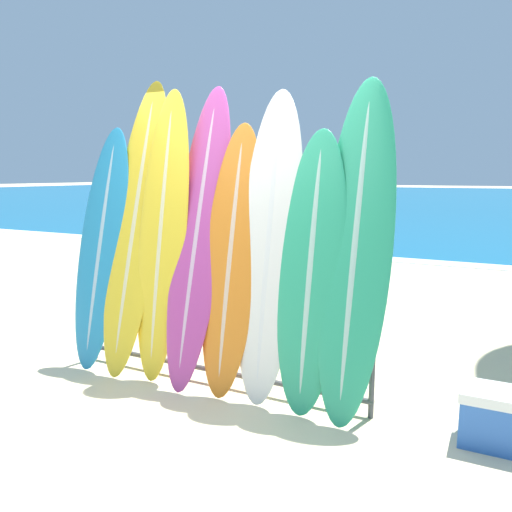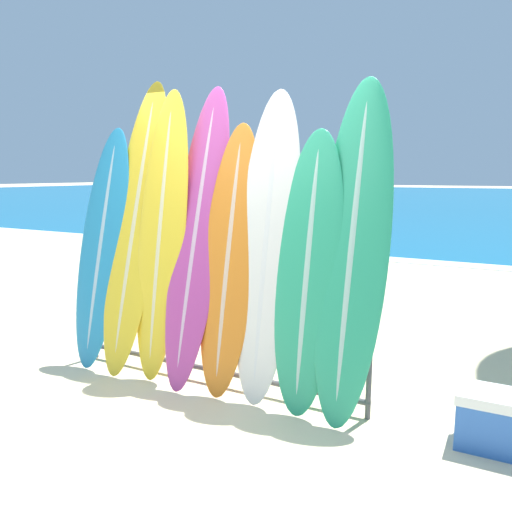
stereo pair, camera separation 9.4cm
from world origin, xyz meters
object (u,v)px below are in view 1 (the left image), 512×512
object	(u,v)px
surfboard_slot_2	(163,235)
cooler_box	(510,420)
surfboard_slot_3	(199,235)
surfboard_slot_4	(231,259)
surfboard_slot_5	(269,247)
surfboard_rack	(213,325)
person_mid_beach	(246,221)
person_near_water	(365,220)
surfboard_slot_0	(102,247)
surfboard_slot_6	(311,271)
surfboard_slot_1	(136,225)
surfboard_slot_7	(356,249)

from	to	relation	value
surfboard_slot_2	cooler_box	size ratio (longest dim) A/B	4.02
surfboard_slot_3	cooler_box	world-z (taller)	surfboard_slot_3
surfboard_slot_4	surfboard_slot_5	distance (m)	0.34
surfboard_rack	person_mid_beach	bearing A→B (deg)	114.29
surfboard_slot_3	person_near_water	xyz separation A→B (m)	(-0.00, 5.55, -0.32)
person_near_water	surfboard_slot_0	bearing A→B (deg)	-73.94
surfboard_slot_6	surfboard_slot_4	bearing A→B (deg)	178.66
surfboard_slot_4	person_near_water	xyz separation A→B (m)	(-0.34, 5.61, -0.15)
surfboard_slot_0	surfboard_slot_1	bearing A→B (deg)	10.03
surfboard_slot_4	surfboard_slot_6	world-z (taller)	surfboard_slot_4
surfboard_slot_7	surfboard_slot_0	bearing A→B (deg)	-179.49
surfboard_rack	surfboard_slot_5	world-z (taller)	surfboard_slot_5
surfboard_slot_6	surfboard_slot_7	size ratio (longest dim) A/B	0.85
surfboard_slot_0	surfboard_slot_5	size ratio (longest dim) A/B	0.91
surfboard_slot_5	surfboard_slot_3	bearing A→B (deg)	177.53
surfboard_slot_2	person_near_water	xyz separation A→B (m)	(0.34, 5.59, -0.31)
surfboard_slot_4	person_mid_beach	bearing A→B (deg)	116.21
person_near_water	surfboard_slot_6	bearing A→B (deg)	-53.13
surfboard_slot_1	cooler_box	xyz separation A→B (m)	(3.08, -0.08, -1.12)
surfboard_slot_4	surfboard_rack	bearing A→B (deg)	179.87
person_near_water	surfboard_slot_2	bearing A→B (deg)	-66.98
surfboard_slot_6	surfboard_rack	bearing A→B (deg)	178.91
surfboard_slot_6	person_mid_beach	world-z (taller)	surfboard_slot_6
surfboard_slot_3	person_mid_beach	distance (m)	4.67
surfboard_slot_1	surfboard_slot_2	distance (m)	0.35
surfboard_rack	surfboard_slot_2	distance (m)	0.89
surfboard_slot_3	surfboard_slot_0	bearing A→B (deg)	-177.84
surfboard_slot_2	surfboard_slot_6	size ratio (longest dim) A/B	1.18
surfboard_slot_4	person_near_water	world-z (taller)	surfboard_slot_4
surfboard_slot_5	surfboard_slot_7	size ratio (longest dim) A/B	0.98
surfboard_slot_1	person_near_water	distance (m)	5.58
surfboard_slot_2	surfboard_slot_5	world-z (taller)	surfboard_slot_2
surfboard_rack	surfboard_slot_1	xyz separation A→B (m)	(-0.84, 0.08, 0.79)
surfboard_slot_2	person_mid_beach	size ratio (longest dim) A/B	1.43
surfboard_slot_4	person_mid_beach	world-z (taller)	surfboard_slot_4
surfboard_slot_1	surfboard_slot_2	size ratio (longest dim) A/B	1.05
surfboard_slot_4	surfboard_slot_5	world-z (taller)	surfboard_slot_5
surfboard_slot_3	surfboard_slot_5	world-z (taller)	surfboard_slot_3
surfboard_rack	surfboard_slot_7	size ratio (longest dim) A/B	1.10
surfboard_slot_7	person_mid_beach	world-z (taller)	surfboard_slot_7
surfboard_slot_3	surfboard_slot_4	distance (m)	0.39
surfboard_slot_2	surfboard_rack	bearing A→B (deg)	-2.30
surfboard_slot_0	surfboard_slot_2	xyz separation A→B (m)	(0.69, 0.01, 0.15)
surfboard_rack	surfboard_slot_4	xyz separation A→B (m)	(0.18, -0.00, 0.57)
surfboard_rack	cooler_box	xyz separation A→B (m)	(2.23, -0.01, -0.33)
surfboard_rack	surfboard_slot_6	bearing A→B (deg)	-1.09
surfboard_slot_7	surfboard_slot_5	bearing A→B (deg)	-179.11
surfboard_slot_3	cooler_box	size ratio (longest dim) A/B	4.06
person_mid_beach	cooler_box	distance (m)	6.10
surfboard_slot_1	surfboard_slot_4	world-z (taller)	surfboard_slot_1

